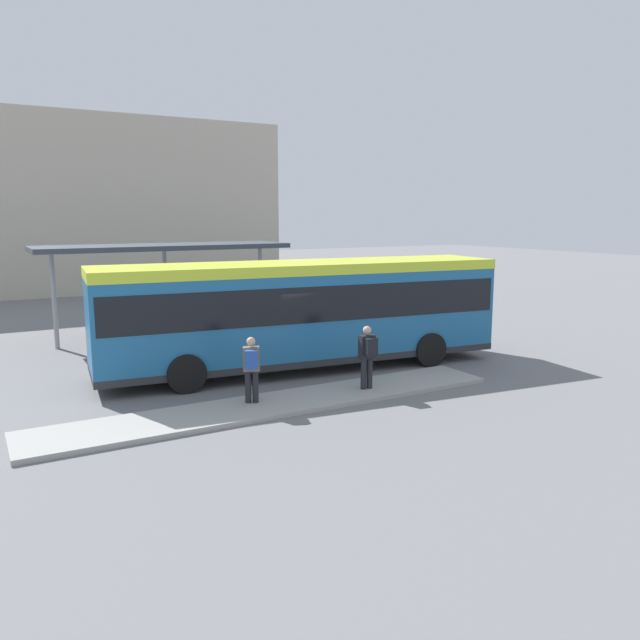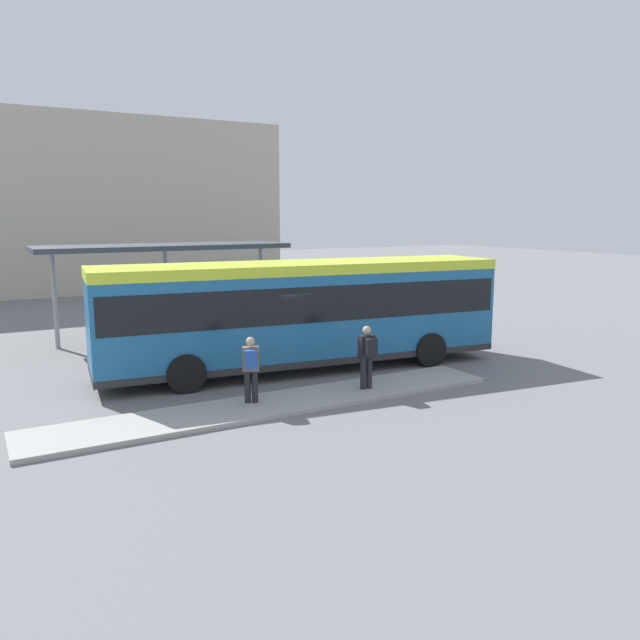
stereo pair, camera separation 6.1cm
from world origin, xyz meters
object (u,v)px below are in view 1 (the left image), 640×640
object	(u,v)px
bicycle_green	(440,310)
potted_planter_near_shelter	(147,333)
bicycle_white	(422,306)
pedestrian_companion	(251,366)
city_bus	(303,307)
pedestrian_waiting	(368,353)
bicycle_black	(459,313)
bicycle_red	(428,308)

from	to	relation	value
bicycle_green	potted_planter_near_shelter	distance (m)	13.50
bicycle_white	pedestrian_companion	bearing A→B (deg)	128.16
city_bus	bicycle_white	distance (m)	12.46
bicycle_green	bicycle_white	world-z (taller)	bicycle_green
potted_planter_near_shelter	bicycle_green	bearing A→B (deg)	3.63
bicycle_white	city_bus	bearing A→B (deg)	125.71
pedestrian_waiting	potted_planter_near_shelter	world-z (taller)	pedestrian_waiting
city_bus	bicycle_black	distance (m)	11.20
city_bus	pedestrian_waiting	world-z (taller)	city_bus
bicycle_black	pedestrian_companion	bearing A→B (deg)	110.72
bicycle_green	bicycle_red	distance (m)	0.87
pedestrian_companion	bicycle_red	xyz separation A→B (m)	(12.80, 8.88, -0.68)
city_bus	bicycle_red	xyz separation A→B (m)	(9.86, 6.05, -1.53)
city_bus	pedestrian_companion	world-z (taller)	city_bus
bicycle_white	potted_planter_near_shelter	world-z (taller)	potted_planter_near_shelter
pedestrian_waiting	bicycle_white	world-z (taller)	pedestrian_waiting
pedestrian_waiting	potted_planter_near_shelter	bearing A→B (deg)	30.79
pedestrian_companion	bicycle_black	world-z (taller)	pedestrian_companion
pedestrian_waiting	pedestrian_companion	world-z (taller)	pedestrian_waiting
bicycle_black	bicycle_white	distance (m)	2.61
city_bus	bicycle_white	xyz separation A→B (m)	(10.24, 6.92, -1.55)
bicycle_white	potted_planter_near_shelter	bearing A→B (deg)	102.28
city_bus	potted_planter_near_shelter	bearing A→B (deg)	136.38
pedestrian_waiting	pedestrian_companion	distance (m)	3.18
pedestrian_companion	bicycle_white	world-z (taller)	pedestrian_companion
pedestrian_companion	potted_planter_near_shelter	world-z (taller)	pedestrian_companion
pedestrian_waiting	bicycle_black	size ratio (longest dim) A/B	1.04
city_bus	bicycle_red	distance (m)	11.67
potted_planter_near_shelter	pedestrian_companion	bearing A→B (deg)	-84.54
pedestrian_waiting	potted_planter_near_shelter	size ratio (longest dim) A/B	1.15
pedestrian_waiting	city_bus	bearing A→B (deg)	7.68
bicycle_red	bicycle_green	bearing A→B (deg)	170.68
bicycle_green	bicycle_black	bearing A→B (deg)	24.45
bicycle_green	pedestrian_companion	bearing A→B (deg)	-57.08
pedestrian_waiting	bicycle_black	bearing A→B (deg)	-49.47
potted_planter_near_shelter	bicycle_black	bearing A→B (deg)	-0.06
potted_planter_near_shelter	bicycle_red	bearing A→B (deg)	7.30
pedestrian_companion	pedestrian_waiting	bearing A→B (deg)	-74.37
pedestrian_waiting	pedestrian_companion	size ratio (longest dim) A/B	1.03
pedestrian_companion	potted_planter_near_shelter	distance (m)	7.19
bicycle_white	bicycle_black	bearing A→B (deg)	-178.64
pedestrian_companion	potted_planter_near_shelter	bearing A→B (deg)	27.57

